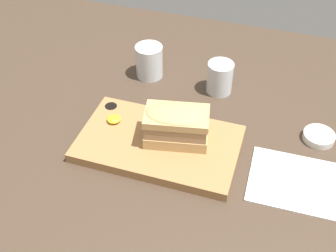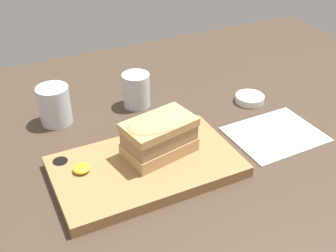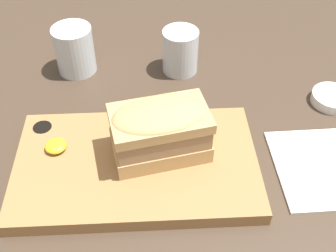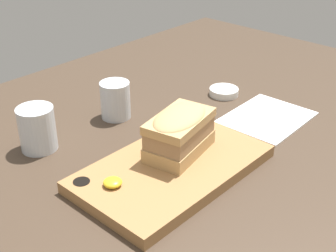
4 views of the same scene
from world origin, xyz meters
The scene contains 7 objects.
dining_table centered at (0.00, 0.00, 1.00)cm, with size 175.16×121.58×2.00cm.
serving_board centered at (0.52, -0.55, 3.16)cm, with size 35.81×21.21×2.36cm.
sandwich centered at (4.26, 0.98, 8.97)cm, with size 15.19×10.73×8.67cm.
mustard_dollop centered at (-11.43, 2.21, 4.95)cm, with size 3.25×3.25×1.30cm.
water_glass centered at (-10.81, 25.17, 5.92)cm, with size 7.30×7.30×9.01cm.
wine_glass centered at (8.89, 24.14, 5.76)cm, with size 6.69×6.69×8.40cm.
condiment_dish centered at (34.99, 13.14, 2.89)cm, with size 7.20×7.20×1.78cm.
Camera 3 is at (3.19, -41.44, 51.36)cm, focal length 45.00 mm.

